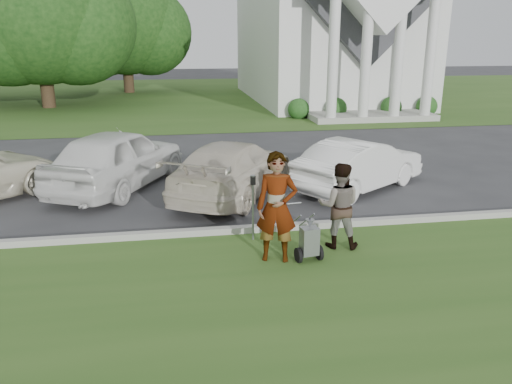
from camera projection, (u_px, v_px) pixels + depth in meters
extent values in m
plane|color=#333335|center=(221.00, 245.00, 9.86)|extent=(120.00, 120.00, 0.00)
cube|color=#31551D|center=(241.00, 328.00, 7.04)|extent=(80.00, 7.00, 0.01)
cube|color=#31551D|center=(184.00, 96.00, 35.32)|extent=(80.00, 30.00, 0.01)
cube|color=#9E9E93|center=(218.00, 231.00, 10.36)|extent=(80.00, 0.18, 0.15)
cube|color=white|center=(321.00, 45.00, 32.86)|extent=(9.00, 16.00, 7.00)
cube|color=#9E9E93|center=(370.00, 116.00, 25.17)|extent=(6.20, 2.60, 0.30)
cylinder|color=white|center=(333.00, 59.00, 23.01)|extent=(0.50, 0.50, 6.00)
cylinder|color=white|center=(366.00, 59.00, 23.26)|extent=(0.50, 0.50, 6.00)
cylinder|color=white|center=(398.00, 58.00, 23.51)|extent=(0.50, 0.50, 6.00)
cylinder|color=white|center=(430.00, 58.00, 23.76)|extent=(0.50, 0.50, 6.00)
sphere|color=#1E4C19|center=(299.00, 109.00, 25.39)|extent=(1.10, 1.10, 1.10)
sphere|color=#1E4C19|center=(336.00, 108.00, 25.70)|extent=(1.10, 1.10, 1.10)
sphere|color=#1E4C19|center=(391.00, 107.00, 26.17)|extent=(1.10, 1.10, 1.10)
sphere|color=#1E4C19|center=(427.00, 106.00, 26.48)|extent=(1.10, 1.10, 1.10)
cylinder|color=#332316|center=(46.00, 80.00, 28.89)|extent=(0.76, 0.76, 3.20)
sphere|color=#163A12|center=(37.00, 8.00, 27.73)|extent=(8.40, 8.40, 8.40)
sphere|color=#163A12|center=(75.00, 24.00, 28.56)|extent=(6.89, 6.89, 6.89)
sphere|color=#163A12|center=(5.00, 20.00, 27.37)|extent=(7.22, 7.22, 7.22)
cylinder|color=#332316|center=(128.00, 72.00, 37.08)|extent=(0.76, 0.76, 3.00)
sphere|color=#163A12|center=(124.00, 21.00, 36.02)|extent=(7.60, 7.60, 7.60)
sphere|color=#163A12|center=(149.00, 32.00, 36.79)|extent=(6.23, 6.23, 6.23)
sphere|color=#163A12|center=(103.00, 29.00, 35.67)|extent=(6.54, 6.54, 6.54)
cylinder|color=black|center=(298.00, 255.00, 9.05)|extent=(0.10, 0.29, 0.28)
cylinder|color=black|center=(319.00, 253.00, 9.17)|extent=(0.10, 0.29, 0.28)
cylinder|color=#2D2D33|center=(309.00, 254.00, 9.11)|extent=(0.47, 0.10, 0.03)
cube|color=gray|center=(309.00, 241.00, 9.03)|extent=(0.34, 0.29, 0.52)
cone|color=gray|center=(310.00, 223.00, 8.93)|extent=(0.18, 0.18, 0.15)
cylinder|color=#2D2D33|center=(310.00, 219.00, 8.91)|extent=(0.04, 0.04, 0.06)
cylinder|color=gray|center=(294.00, 221.00, 9.34)|extent=(0.12, 0.69, 0.49)
cylinder|color=gray|center=(307.00, 220.00, 9.41)|extent=(0.12, 0.69, 0.49)
cylinder|color=gray|center=(294.00, 203.00, 9.61)|extent=(0.30, 0.07, 0.03)
imported|color=#999999|center=(277.00, 208.00, 8.91)|extent=(0.83, 0.65, 2.01)
imported|color=#999999|center=(339.00, 206.00, 9.54)|extent=(0.96, 0.84, 1.67)
cylinder|color=gray|center=(253.00, 213.00, 9.92)|extent=(0.04, 0.04, 1.18)
cube|color=#2D2D33|center=(253.00, 180.00, 9.72)|extent=(0.10, 0.07, 0.18)
cylinder|color=gray|center=(253.00, 176.00, 9.70)|extent=(0.09, 0.09, 0.03)
imported|color=white|center=(118.00, 158.00, 13.42)|extent=(3.86, 5.20, 1.65)
imported|color=beige|center=(233.00, 168.00, 12.87)|extent=(4.07, 5.17, 1.40)
imported|color=white|center=(360.00, 165.00, 13.33)|extent=(4.23, 3.51, 1.36)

